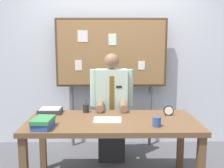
{
  "coord_description": "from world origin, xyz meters",
  "views": [
    {
      "loc": [
        -0.03,
        -2.72,
        1.52
      ],
      "look_at": [
        0.0,
        0.2,
        1.07
      ],
      "focal_mm": 42.99,
      "sensor_mm": 36.0,
      "label": 1
    }
  ],
  "objects_px": {
    "pen_holder": "(86,108)",
    "bulletin_board": "(111,54)",
    "person": "(112,111)",
    "open_notebook": "(108,120)",
    "coffee_mug": "(157,122)",
    "desk": "(112,127)",
    "desk_clock": "(169,111)",
    "book_stack": "(43,123)",
    "paper_tray": "(50,111)"
  },
  "relations": [
    {
      "from": "pen_holder",
      "to": "bulletin_board",
      "type": "bearing_deg",
      "value": 69.02
    },
    {
      "from": "person",
      "to": "pen_holder",
      "type": "relative_size",
      "value": 8.7
    },
    {
      "from": "open_notebook",
      "to": "coffee_mug",
      "type": "height_order",
      "value": "coffee_mug"
    },
    {
      "from": "desk",
      "to": "desk_clock",
      "type": "height_order",
      "value": "desk_clock"
    },
    {
      "from": "book_stack",
      "to": "desk_clock",
      "type": "relative_size",
      "value": 2.49
    },
    {
      "from": "bulletin_board",
      "to": "book_stack",
      "type": "bearing_deg",
      "value": -115.72
    },
    {
      "from": "desk",
      "to": "bulletin_board",
      "type": "height_order",
      "value": "bulletin_board"
    },
    {
      "from": "bulletin_board",
      "to": "pen_holder",
      "type": "bearing_deg",
      "value": -110.98
    },
    {
      "from": "person",
      "to": "paper_tray",
      "type": "relative_size",
      "value": 5.35
    },
    {
      "from": "desk",
      "to": "pen_holder",
      "type": "distance_m",
      "value": 0.45
    },
    {
      "from": "bulletin_board",
      "to": "book_stack",
      "type": "xyz_separation_m",
      "value": [
        -0.66,
        -1.37,
        -0.59
      ]
    },
    {
      "from": "coffee_mug",
      "to": "open_notebook",
      "type": "bearing_deg",
      "value": 156.17
    },
    {
      "from": "coffee_mug",
      "to": "pen_holder",
      "type": "height_order",
      "value": "pen_holder"
    },
    {
      "from": "desk",
      "to": "person",
      "type": "distance_m",
      "value": 0.66
    },
    {
      "from": "desk_clock",
      "to": "book_stack",
      "type": "bearing_deg",
      "value": -161.21
    },
    {
      "from": "desk_clock",
      "to": "paper_tray",
      "type": "height_order",
      "value": "desk_clock"
    },
    {
      "from": "paper_tray",
      "to": "book_stack",
      "type": "bearing_deg",
      "value": -84.82
    },
    {
      "from": "open_notebook",
      "to": "desk_clock",
      "type": "distance_m",
      "value": 0.71
    },
    {
      "from": "open_notebook",
      "to": "coffee_mug",
      "type": "bearing_deg",
      "value": -23.83
    },
    {
      "from": "desk",
      "to": "desk_clock",
      "type": "distance_m",
      "value": 0.66
    },
    {
      "from": "book_stack",
      "to": "open_notebook",
      "type": "relative_size",
      "value": 0.97
    },
    {
      "from": "pen_holder",
      "to": "paper_tray",
      "type": "distance_m",
      "value": 0.41
    },
    {
      "from": "pen_holder",
      "to": "desk_clock",
      "type": "bearing_deg",
      "value": -8.66
    },
    {
      "from": "bulletin_board",
      "to": "desk_clock",
      "type": "distance_m",
      "value": 1.27
    },
    {
      "from": "bulletin_board",
      "to": "coffee_mug",
      "type": "xyz_separation_m",
      "value": [
        0.43,
        -1.33,
        -0.59
      ]
    },
    {
      "from": "book_stack",
      "to": "open_notebook",
      "type": "bearing_deg",
      "value": 21.99
    },
    {
      "from": "paper_tray",
      "to": "bulletin_board",
      "type": "bearing_deg",
      "value": 49.27
    },
    {
      "from": "pen_holder",
      "to": "paper_tray",
      "type": "xyz_separation_m",
      "value": [
        -0.41,
        -0.04,
        -0.02
      ]
    },
    {
      "from": "open_notebook",
      "to": "desk_clock",
      "type": "height_order",
      "value": "desk_clock"
    },
    {
      "from": "book_stack",
      "to": "coffee_mug",
      "type": "xyz_separation_m",
      "value": [
        1.08,
        0.04,
        -0.0
      ]
    },
    {
      "from": "desk",
      "to": "person",
      "type": "bearing_deg",
      "value": 90.0
    },
    {
      "from": "desk_clock",
      "to": "open_notebook",
      "type": "bearing_deg",
      "value": -164.19
    },
    {
      "from": "person",
      "to": "paper_tray",
      "type": "xyz_separation_m",
      "value": [
        -0.71,
        -0.38,
        0.1
      ]
    },
    {
      "from": "desk",
      "to": "book_stack",
      "type": "relative_size",
      "value": 6.37
    },
    {
      "from": "desk",
      "to": "coffee_mug",
      "type": "bearing_deg",
      "value": -28.32
    },
    {
      "from": "open_notebook",
      "to": "bulletin_board",
      "type": "bearing_deg",
      "value": 87.53
    },
    {
      "from": "desk",
      "to": "open_notebook",
      "type": "relative_size",
      "value": 6.2
    },
    {
      "from": "desk_clock",
      "to": "pen_holder",
      "type": "xyz_separation_m",
      "value": [
        -0.93,
        0.14,
        -0.0
      ]
    },
    {
      "from": "coffee_mug",
      "to": "paper_tray",
      "type": "height_order",
      "value": "coffee_mug"
    },
    {
      "from": "bulletin_board",
      "to": "paper_tray",
      "type": "height_order",
      "value": "bulletin_board"
    },
    {
      "from": "coffee_mug",
      "to": "desk_clock",
      "type": "bearing_deg",
      "value": 63.2
    },
    {
      "from": "person",
      "to": "book_stack",
      "type": "relative_size",
      "value": 4.99
    },
    {
      "from": "book_stack",
      "to": "coffee_mug",
      "type": "bearing_deg",
      "value": 1.93
    },
    {
      "from": "open_notebook",
      "to": "paper_tray",
      "type": "xyz_separation_m",
      "value": [
        -0.66,
        0.3,
        0.02
      ]
    },
    {
      "from": "bulletin_board",
      "to": "open_notebook",
      "type": "xyz_separation_m",
      "value": [
        -0.05,
        -1.12,
        -0.63
      ]
    },
    {
      "from": "coffee_mug",
      "to": "paper_tray",
      "type": "distance_m",
      "value": 1.24
    },
    {
      "from": "bulletin_board",
      "to": "desk_clock",
      "type": "xyz_separation_m",
      "value": [
        0.63,
        -0.93,
        -0.59
      ]
    },
    {
      "from": "person",
      "to": "desk_clock",
      "type": "relative_size",
      "value": 12.46
    },
    {
      "from": "desk_clock",
      "to": "paper_tray",
      "type": "distance_m",
      "value": 1.34
    },
    {
      "from": "pen_holder",
      "to": "book_stack",
      "type": "bearing_deg",
      "value": -121.59
    }
  ]
}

